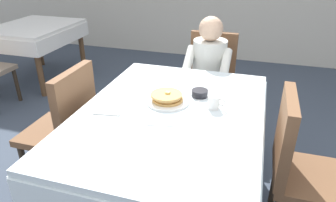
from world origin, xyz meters
The scene contains 15 objects.
ground_plane centered at (0.00, 0.00, 0.00)m, with size 14.00×14.00×0.00m, color #3D4756.
dining_table_main centered at (0.00, 0.00, 0.65)m, with size 1.12×1.52×0.74m.
chair_diner centered at (0.06, 1.17, 0.53)m, with size 0.44×0.45×0.93m.
diner_person centered at (0.06, 1.01, 0.67)m, with size 0.40×0.43×1.12m.
chair_right_side centered at (0.77, 0.00, 0.53)m, with size 0.45×0.44×0.93m.
chair_left_side centered at (-0.77, 0.00, 0.53)m, with size 0.45×0.44×0.93m.
plate_breakfast centered at (-0.05, 0.11, 0.75)m, with size 0.28×0.28×0.02m, color white.
breakfast_stack centered at (-0.06, 0.11, 0.78)m, with size 0.21×0.20×0.06m.
cup_coffee centered at (0.25, 0.12, 0.78)m, with size 0.11×0.08×0.08m.
bowl_butter centered at (0.13, 0.26, 0.76)m, with size 0.11×0.11×0.04m, color black.
fork_left_of_plate centered at (-0.24, 0.09, 0.74)m, with size 0.18×0.01×0.01m, color silver.
knife_right_of_plate centered at (0.14, 0.09, 0.74)m, with size 0.20×0.01×0.01m, color silver.
spoon_near_edge centered at (-0.01, -0.18, 0.74)m, with size 0.15×0.01×0.01m, color silver.
napkin_folded centered at (-0.36, -0.10, 0.74)m, with size 0.17×0.12×0.01m, color white.
background_table_far centered at (-2.36, 1.72, 0.62)m, with size 0.92×1.12×0.74m.
Camera 1 is at (0.47, -1.59, 1.64)m, focal length 32.91 mm.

